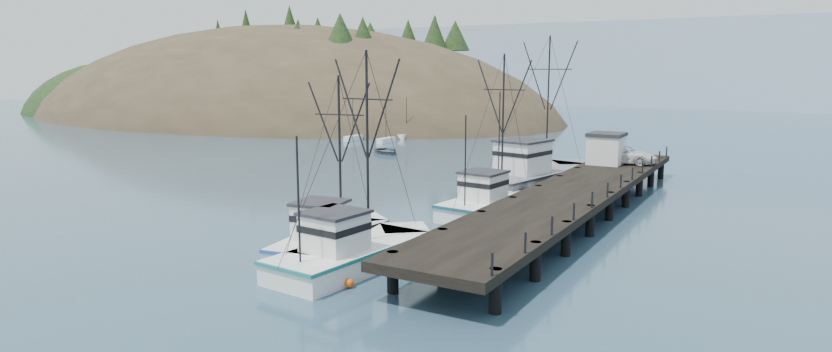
{
  "coord_description": "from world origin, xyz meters",
  "views": [
    {
      "loc": [
        26.97,
        -28.72,
        10.43
      ],
      "look_at": [
        3.09,
        12.54,
        2.5
      ],
      "focal_mm": 28.0,
      "sensor_mm": 36.0,
      "label": 1
    }
  ],
  "objects_px": {
    "trawler_near": "(356,251)",
    "motorboat": "(386,154)",
    "pier": "(573,193)",
    "work_vessel": "(536,177)",
    "trawler_mid": "(334,239)",
    "pickup_truck": "(623,154)",
    "pier_shed": "(606,148)",
    "trawler_far": "(494,202)"
  },
  "relations": [
    {
      "from": "trawler_near",
      "to": "motorboat",
      "type": "distance_m",
      "value": 46.42
    },
    {
      "from": "pier",
      "to": "trawler_near",
      "type": "xyz_separation_m",
      "value": [
        -6.5,
        -17.48,
        -0.87
      ]
    },
    {
      "from": "work_vessel",
      "to": "trawler_mid",
      "type": "bearing_deg",
      "value": -98.04
    },
    {
      "from": "motorboat",
      "to": "trawler_near",
      "type": "bearing_deg",
      "value": -113.97
    },
    {
      "from": "pier",
      "to": "work_vessel",
      "type": "height_order",
      "value": "work_vessel"
    },
    {
      "from": "work_vessel",
      "to": "pickup_truck",
      "type": "xyz_separation_m",
      "value": [
        5.82,
        6.37,
        1.57
      ]
    },
    {
      "from": "pier",
      "to": "trawler_near",
      "type": "distance_m",
      "value": 18.67
    },
    {
      "from": "work_vessel",
      "to": "motorboat",
      "type": "xyz_separation_m",
      "value": [
        -24.57,
        14.3,
        -1.23
      ]
    },
    {
      "from": "work_vessel",
      "to": "pier_shed",
      "type": "xyz_separation_m",
      "value": [
        4.59,
        5.21,
        2.19
      ]
    },
    {
      "from": "pickup_truck",
      "to": "pier",
      "type": "bearing_deg",
      "value": 175.97
    },
    {
      "from": "trawler_mid",
      "to": "motorboat",
      "type": "distance_m",
      "value": 43.9
    },
    {
      "from": "pier",
      "to": "pier_shed",
      "type": "xyz_separation_m",
      "value": [
        -1.06,
        13.31,
        1.73
      ]
    },
    {
      "from": "pier",
      "to": "pickup_truck",
      "type": "xyz_separation_m",
      "value": [
        0.18,
        14.48,
        1.11
      ]
    },
    {
      "from": "pickup_truck",
      "to": "motorboat",
      "type": "xyz_separation_m",
      "value": [
        -30.39,
        7.93,
        -2.8
      ]
    },
    {
      "from": "trawler_far",
      "to": "pier",
      "type": "bearing_deg",
      "value": 19.01
    },
    {
      "from": "pier_shed",
      "to": "pickup_truck",
      "type": "xyz_separation_m",
      "value": [
        1.23,
        1.17,
        -0.62
      ]
    },
    {
      "from": "trawler_near",
      "to": "work_vessel",
      "type": "bearing_deg",
      "value": 88.09
    },
    {
      "from": "pickup_truck",
      "to": "trawler_near",
      "type": "bearing_deg",
      "value": 164.87
    },
    {
      "from": "pickup_truck",
      "to": "pier_shed",
      "type": "bearing_deg",
      "value": 130.05
    },
    {
      "from": "trawler_mid",
      "to": "work_vessel",
      "type": "xyz_separation_m",
      "value": [
        3.41,
        24.15,
        0.41
      ]
    },
    {
      "from": "trawler_mid",
      "to": "pier_shed",
      "type": "bearing_deg",
      "value": 74.75
    },
    {
      "from": "pier",
      "to": "pickup_truck",
      "type": "relative_size",
      "value": 7.63
    },
    {
      "from": "pier",
      "to": "pickup_truck",
      "type": "bearing_deg",
      "value": 89.3
    },
    {
      "from": "pickup_truck",
      "to": "trawler_mid",
      "type": "bearing_deg",
      "value": 159.84
    },
    {
      "from": "pier",
      "to": "pier_shed",
      "type": "height_order",
      "value": "pier_shed"
    },
    {
      "from": "pier",
      "to": "trawler_mid",
      "type": "bearing_deg",
      "value": -119.44
    },
    {
      "from": "trawler_near",
      "to": "motorboat",
      "type": "xyz_separation_m",
      "value": [
        -23.72,
        39.89,
        -0.82
      ]
    },
    {
      "from": "motorboat",
      "to": "pier",
      "type": "bearing_deg",
      "value": -91.27
    },
    {
      "from": "trawler_far",
      "to": "motorboat",
      "type": "distance_m",
      "value": 34.78
    },
    {
      "from": "pier_shed",
      "to": "motorboat",
      "type": "distance_m",
      "value": 30.74
    },
    {
      "from": "trawler_far",
      "to": "pier_shed",
      "type": "height_order",
      "value": "trawler_far"
    },
    {
      "from": "pickup_truck",
      "to": "trawler_far",
      "type": "bearing_deg",
      "value": 158.15
    },
    {
      "from": "motorboat",
      "to": "work_vessel",
      "type": "bearing_deg",
      "value": -84.91
    },
    {
      "from": "trawler_far",
      "to": "pier_shed",
      "type": "bearing_deg",
      "value": 74.4
    },
    {
      "from": "trawler_near",
      "to": "trawler_far",
      "type": "height_order",
      "value": "trawler_far"
    },
    {
      "from": "pier_shed",
      "to": "trawler_mid",
      "type": "bearing_deg",
      "value": -105.25
    },
    {
      "from": "trawler_near",
      "to": "work_vessel",
      "type": "xyz_separation_m",
      "value": [
        0.85,
        25.59,
        0.41
      ]
    },
    {
      "from": "pier",
      "to": "trawler_mid",
      "type": "xyz_separation_m",
      "value": [
        -9.06,
        -16.05,
        -0.87
      ]
    },
    {
      "from": "trawler_near",
      "to": "pickup_truck",
      "type": "bearing_deg",
      "value": 78.2
    },
    {
      "from": "work_vessel",
      "to": "pier_shed",
      "type": "bearing_deg",
      "value": 48.61
    },
    {
      "from": "motorboat",
      "to": "pickup_truck",
      "type": "bearing_deg",
      "value": -69.33
    },
    {
      "from": "trawler_far",
      "to": "pickup_truck",
      "type": "xyz_separation_m",
      "value": [
        5.46,
        16.3,
        1.98
      ]
    }
  ]
}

